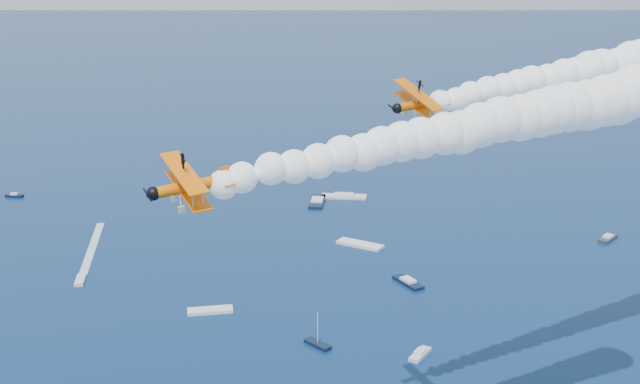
{
  "coord_description": "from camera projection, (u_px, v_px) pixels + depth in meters",
  "views": [
    {
      "loc": [
        -4.67,
        -61.94,
        72.62
      ],
      "look_at": [
        -2.67,
        23.85,
        46.62
      ],
      "focal_mm": 45.01,
      "sensor_mm": 36.0,
      "label": 1
    }
  ],
  "objects": [
    {
      "name": "biplane_lead",
      "position": [
        420.0,
        104.0,
        99.11
      ],
      "size": [
        11.3,
        12.42,
        8.14
      ],
      "primitive_type": null,
      "rotation": [
        -0.31,
        0.07,
        3.63
      ],
      "color": "#E35E04"
    },
    {
      "name": "biplane_trail",
      "position": [
        191.0,
        186.0,
        76.73
      ],
      "size": [
        11.71,
        13.01,
        7.95
      ],
      "primitive_type": null,
      "rotation": [
        -0.19,
        0.07,
        3.57
      ],
      "color": "#FD6A05"
    },
    {
      "name": "smoke_trail_lead",
      "position": [
        622.0,
        63.0,
        114.87
      ],
      "size": [
        75.11,
        63.79,
        12.98
      ],
      "primitive_type": null,
      "rotation": [
        0.0,
        0.0,
        3.63
      ],
      "color": "white"
    },
    {
      "name": "smoke_trail_trail",
      "position": [
        491.0,
        124.0,
        90.91
      ],
      "size": [
        74.93,
        59.48,
        12.98
      ],
      "primitive_type": null,
      "rotation": [
        0.0,
        0.0,
        3.57
      ],
      "color": "white"
    },
    {
      "name": "spectator_boats",
      "position": [
        294.0,
        263.0,
        192.78
      ],
      "size": [
        243.11,
        169.61,
        0.7
      ],
      "color": "silver",
      "rests_on": "ground"
    }
  ]
}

